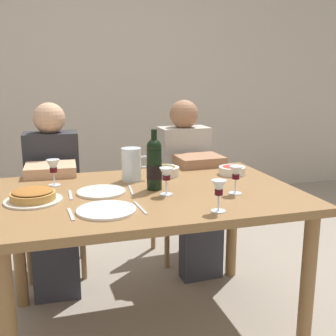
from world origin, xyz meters
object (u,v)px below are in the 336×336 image
(wine_glass_spare, at_px, (236,174))
(diner_left, at_px, (53,191))
(salad_bowl, at_px, (232,170))
(olive_bowl, at_px, (165,170))
(wine_glass_left_diner, at_px, (53,167))
(chair_left, at_px, (55,198))
(dinner_plate_right_setting, at_px, (106,210))
(wine_glass_centre, at_px, (166,175))
(chair_right, at_px, (178,188))
(dinner_plate_left_setting, at_px, (101,192))
(baked_tart, at_px, (33,196))
(dining_table, at_px, (149,209))
(wine_bottle, at_px, (154,164))
(diner_right, at_px, (189,180))
(water_pitcher, at_px, (132,166))
(wine_glass_right_diner, at_px, (219,190))

(wine_glass_spare, height_order, diner_left, diner_left)
(salad_bowl, bearing_deg, olive_bowl, 167.83)
(salad_bowl, distance_m, wine_glass_left_diner, 1.01)
(olive_bowl, distance_m, chair_left, 0.92)
(dinner_plate_right_setting, bearing_deg, wine_glass_centre, 28.17)
(diner_left, relative_size, chair_right, 1.33)
(wine_glass_spare, relative_size, dinner_plate_left_setting, 0.58)
(baked_tart, bearing_deg, dining_table, 1.24)
(wine_bottle, bearing_deg, diner_right, 56.81)
(water_pitcher, bearing_deg, diner_right, 41.03)
(dinner_plate_left_setting, distance_m, diner_right, 0.94)
(baked_tart, relative_size, wine_glass_spare, 1.91)
(wine_glass_right_diner, bearing_deg, chair_left, 116.94)
(wine_bottle, distance_m, chair_left, 1.08)
(dining_table, bearing_deg, olive_bowl, 60.16)
(wine_glass_spare, bearing_deg, salad_bowl, 67.17)
(chair_right, bearing_deg, wine_glass_left_diner, 33.79)
(wine_glass_centre, xyz_separation_m, chair_left, (-0.52, 0.99, -0.36))
(dinner_plate_left_setting, bearing_deg, wine_bottle, -2.21)
(wine_glass_right_diner, xyz_separation_m, dinner_plate_left_setting, (-0.45, 0.43, -0.09))
(olive_bowl, height_order, chair_left, chair_left)
(salad_bowl, xyz_separation_m, wine_glass_left_diner, (-1.01, 0.04, 0.07))
(wine_bottle, xyz_separation_m, diner_left, (-0.49, 0.64, -0.28))
(wine_glass_left_diner, relative_size, diner_right, 0.12)
(dining_table, distance_m, salad_bowl, 0.60)
(chair_left, distance_m, diner_right, 0.94)
(wine_glass_centre, distance_m, diner_right, 0.87)
(dinner_plate_left_setting, xyz_separation_m, chair_left, (-0.21, 0.87, -0.27))
(wine_glass_left_diner, xyz_separation_m, wine_glass_right_diner, (0.66, -0.64, 0.00))
(salad_bowl, xyz_separation_m, chair_left, (-1.00, 0.70, -0.29))
(dinner_plate_left_setting, xyz_separation_m, dinner_plate_right_setting, (-0.02, -0.29, 0.00))
(baked_tart, distance_m, wine_glass_spare, 0.97)
(dinner_plate_left_setting, bearing_deg, diner_left, 109.39)
(wine_glass_right_diner, bearing_deg, wine_glass_spare, 50.38)
(dinner_plate_left_setting, relative_size, chair_right, 0.28)
(baked_tart, height_order, diner_right, diner_right)
(dining_table, relative_size, wine_glass_spare, 10.83)
(dinner_plate_right_setting, bearing_deg, diner_left, 102.52)
(dinner_plate_left_setting, bearing_deg, diner_right, 42.38)
(wine_bottle, relative_size, wine_glass_centre, 2.29)
(wine_bottle, relative_size, chair_right, 0.36)
(olive_bowl, distance_m, wine_glass_spare, 0.51)
(wine_glass_right_diner, bearing_deg, wine_bottle, 112.75)
(salad_bowl, bearing_deg, chair_right, 98.84)
(wine_glass_right_diner, relative_size, chair_left, 0.16)
(dining_table, relative_size, wine_glass_right_diner, 10.75)
(water_pitcher, distance_m, chair_left, 0.85)
(wine_glass_left_diner, height_order, wine_glass_spare, wine_glass_left_diner)
(wine_bottle, xyz_separation_m, wine_glass_spare, (0.36, -0.19, -0.03))
(salad_bowl, bearing_deg, baked_tart, -168.81)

